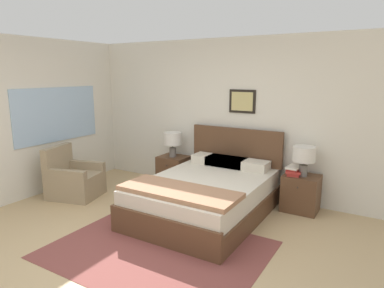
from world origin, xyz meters
The scene contains 14 objects.
ground_plane centered at (0.00, 0.00, 0.00)m, with size 16.00×16.00×0.00m, color tan.
wall_back centered at (0.00, 2.64, 1.30)m, with size 7.76×0.09×2.60m.
wall_left centered at (-2.71, 1.30, 1.30)m, with size 0.08×5.01×2.60m.
area_rug_main centered at (0.18, 0.30, 0.00)m, with size 2.42×1.87×0.01m.
bed centered at (0.17, 1.51, 0.31)m, with size 1.59×2.18×1.14m.
armchair centered at (-2.09, 1.02, 0.28)m, with size 0.91×0.86×0.84m.
nightstand_near_window centered at (-0.97, 2.35, 0.27)m, with size 0.51×0.45×0.55m.
nightstand_by_door centered at (1.32, 2.35, 0.27)m, with size 0.51×0.45×0.55m.
table_lamp_near_window centered at (-0.96, 2.32, 0.86)m, with size 0.32×0.32×0.45m.
table_lamp_by_door centered at (1.33, 2.32, 0.86)m, with size 0.32×0.32×0.45m.
book_thick_bottom centered at (1.20, 2.31, 0.57)m, with size 0.21×0.25×0.04m.
book_hardcover_middle centered at (1.20, 2.31, 0.61)m, with size 0.26×0.29×0.03m.
book_novel_upper centered at (1.20, 2.31, 0.64)m, with size 0.18×0.24×0.03m.
book_slim_near_top centered at (1.20, 2.31, 0.67)m, with size 0.19×0.29×0.03m.
Camera 1 is at (2.42, -2.63, 2.03)m, focal length 32.00 mm.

